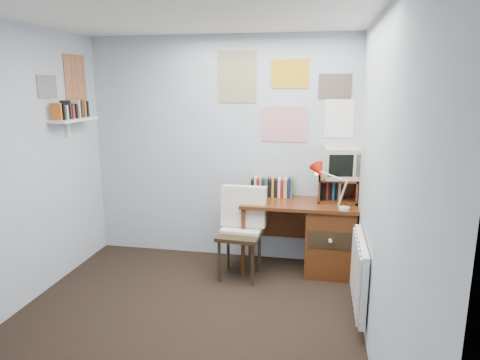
% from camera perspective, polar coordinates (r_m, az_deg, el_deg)
% --- Properties ---
extents(ground, '(3.50, 3.50, 0.00)m').
position_cam_1_polar(ground, '(3.68, -8.78, -19.94)').
color(ground, black).
rests_on(ground, ground).
extents(back_wall, '(3.00, 0.02, 2.50)m').
position_cam_1_polar(back_wall, '(4.84, -2.47, 4.05)').
color(back_wall, '#A1ABB8').
rests_on(back_wall, ground).
extents(right_wall, '(0.02, 3.50, 2.50)m').
position_cam_1_polar(right_wall, '(3.03, 18.20, -1.84)').
color(right_wall, '#A1ABB8').
rests_on(right_wall, ground).
extents(ceiling, '(3.00, 3.50, 0.02)m').
position_cam_1_polar(ceiling, '(3.15, -10.43, 22.05)').
color(ceiling, white).
rests_on(ceiling, back_wall).
extents(desk, '(1.20, 0.55, 0.76)m').
position_cam_1_polar(desk, '(4.67, 11.14, -7.24)').
color(desk, '#5E2E15').
rests_on(desk, ground).
extents(desk_chair, '(0.50, 0.48, 0.91)m').
position_cam_1_polar(desk_chair, '(4.43, -0.03, -7.39)').
color(desk_chair, black).
rests_on(desk_chair, ground).
extents(desk_lamp, '(0.30, 0.27, 0.40)m').
position_cam_1_polar(desk_lamp, '(4.30, 13.85, -1.38)').
color(desk_lamp, red).
rests_on(desk_lamp, desk).
extents(tv_riser, '(0.40, 0.30, 0.25)m').
position_cam_1_polar(tv_riser, '(4.64, 12.85, -1.25)').
color(tv_riser, '#5E2E15').
rests_on(tv_riser, desk).
extents(crt_tv, '(0.42, 0.40, 0.35)m').
position_cam_1_polar(crt_tv, '(4.60, 13.44, 2.44)').
color(crt_tv, beige).
rests_on(crt_tv, tv_riser).
extents(book_row, '(0.60, 0.14, 0.22)m').
position_cam_1_polar(book_row, '(4.72, 5.15, -0.91)').
color(book_row, '#5E2E15').
rests_on(book_row, desk).
extents(radiator, '(0.09, 0.80, 0.60)m').
position_cam_1_polar(radiator, '(3.82, 15.66, -11.89)').
color(radiator, white).
rests_on(radiator, right_wall).
extents(wall_shelf, '(0.20, 0.62, 0.24)m').
position_cam_1_polar(wall_shelf, '(4.73, -21.30, 7.51)').
color(wall_shelf, white).
rests_on(wall_shelf, left_wall).
extents(posters_back, '(1.20, 0.01, 0.90)m').
position_cam_1_polar(posters_back, '(4.67, 5.99, 11.07)').
color(posters_back, white).
rests_on(posters_back, back_wall).
extents(posters_left, '(0.01, 0.70, 0.60)m').
position_cam_1_polar(posters_left, '(4.77, -22.65, 12.02)').
color(posters_left, white).
rests_on(posters_left, left_wall).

